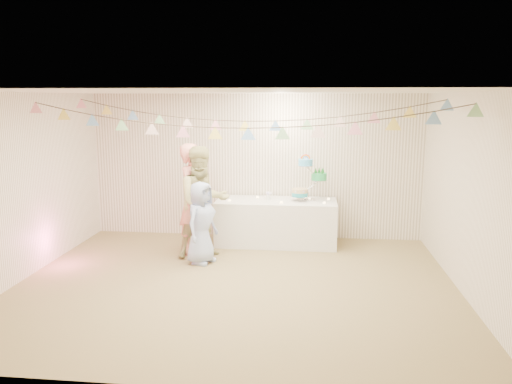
# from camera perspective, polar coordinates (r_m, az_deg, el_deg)

# --- Properties ---
(floor) EXTENTS (6.00, 6.00, 0.00)m
(floor) POSITION_cam_1_polar(r_m,az_deg,el_deg) (6.96, -2.39, -10.54)
(floor) COLOR olive
(floor) RESTS_ON ground
(ceiling) EXTENTS (6.00, 6.00, 0.00)m
(ceiling) POSITION_cam_1_polar(r_m,az_deg,el_deg) (6.49, -2.57, 11.38)
(ceiling) COLOR silver
(ceiling) RESTS_ON ground
(back_wall) EXTENTS (6.00, 6.00, 0.00)m
(back_wall) POSITION_cam_1_polar(r_m,az_deg,el_deg) (9.05, -0.09, 2.95)
(back_wall) COLOR white
(back_wall) RESTS_ON ground
(front_wall) EXTENTS (6.00, 6.00, 0.00)m
(front_wall) POSITION_cam_1_polar(r_m,az_deg,el_deg) (4.22, -7.63, -6.25)
(front_wall) COLOR white
(front_wall) RESTS_ON ground
(left_wall) EXTENTS (5.00, 5.00, 0.00)m
(left_wall) POSITION_cam_1_polar(r_m,az_deg,el_deg) (7.65, -25.28, 0.48)
(left_wall) COLOR white
(left_wall) RESTS_ON ground
(right_wall) EXTENTS (5.00, 5.00, 0.00)m
(right_wall) POSITION_cam_1_polar(r_m,az_deg,el_deg) (6.83, 23.24, -0.48)
(right_wall) COLOR white
(right_wall) RESTS_ON ground
(table) EXTENTS (2.07, 0.83, 0.78)m
(table) POSITION_cam_1_polar(r_m,az_deg,el_deg) (8.73, 2.33, -3.45)
(table) COLOR white
(table) RESTS_ON floor
(cake_stand) EXTENTS (0.67, 0.39, 0.75)m
(cake_stand) POSITION_cam_1_polar(r_m,az_deg,el_deg) (8.61, 6.04, 1.29)
(cake_stand) COLOR silver
(cake_stand) RESTS_ON table
(cake_bottom) EXTENTS (0.31, 0.31, 0.15)m
(cake_bottom) POSITION_cam_1_polar(r_m,az_deg,el_deg) (8.60, 5.00, -0.64)
(cake_bottom) COLOR teal
(cake_bottom) RESTS_ON cake_stand
(cake_middle) EXTENTS (0.27, 0.27, 0.22)m
(cake_middle) POSITION_cam_1_polar(r_m,az_deg,el_deg) (8.70, 7.23, 1.26)
(cake_middle) COLOR green
(cake_middle) RESTS_ON cake_stand
(cake_top_tier) EXTENTS (0.25, 0.25, 0.19)m
(cake_top_tier) POSITION_cam_1_polar(r_m,az_deg,el_deg) (8.54, 5.67, 2.94)
(cake_top_tier) COLOR #4EB9F5
(cake_top_tier) RESTS_ON cake_stand
(platter) EXTENTS (0.33, 0.33, 0.02)m
(platter) POSITION_cam_1_polar(r_m,az_deg,el_deg) (8.64, -0.73, -1.07)
(platter) COLOR white
(platter) RESTS_ON table
(posy) EXTENTS (0.12, 0.12, 0.14)m
(posy) POSITION_cam_1_polar(r_m,az_deg,el_deg) (8.69, 1.44, -0.58)
(posy) COLOR white
(posy) RESTS_ON table
(person_adult_a) EXTENTS (0.57, 0.74, 1.81)m
(person_adult_a) POSITION_cam_1_polar(r_m,az_deg,el_deg) (8.16, -7.11, -0.80)
(person_adult_a) COLOR #FF9685
(person_adult_a) RESTS_ON floor
(person_adult_b) EXTENTS (1.09, 1.02, 1.78)m
(person_adult_b) POSITION_cam_1_polar(r_m,az_deg,el_deg) (7.97, -6.08, -1.16)
(person_adult_b) COLOR tan
(person_adult_b) RESTS_ON floor
(person_child) EXTENTS (0.62, 0.73, 1.28)m
(person_child) POSITION_cam_1_polar(r_m,az_deg,el_deg) (7.70, -6.26, -3.50)
(person_child) COLOR #9FB1E1
(person_child) RESTS_ON floor
(bunting_back) EXTENTS (5.60, 1.10, 0.40)m
(bunting_back) POSITION_cam_1_polar(r_m,az_deg,el_deg) (7.58, -1.27, 9.40)
(bunting_back) COLOR pink
(bunting_back) RESTS_ON ceiling
(bunting_front) EXTENTS (5.60, 0.90, 0.36)m
(bunting_front) POSITION_cam_1_polar(r_m,az_deg,el_deg) (6.30, -2.83, 8.85)
(bunting_front) COLOR #72A5E5
(bunting_front) RESTS_ON ceiling
(tealight_0) EXTENTS (0.04, 0.04, 0.03)m
(tealight_0) POSITION_cam_1_polar(r_m,az_deg,el_deg) (8.58, -3.06, -0.94)
(tealight_0) COLOR #FFD88C
(tealight_0) RESTS_ON table
(tealight_1) EXTENTS (0.04, 0.04, 0.03)m
(tealight_1) POSITION_cam_1_polar(r_m,az_deg,el_deg) (8.84, 0.16, -0.57)
(tealight_1) COLOR #FFD88C
(tealight_1) RESTS_ON table
(tealight_2) EXTENTS (0.04, 0.04, 0.03)m
(tealight_2) POSITION_cam_1_polar(r_m,az_deg,el_deg) (8.42, 2.92, -1.17)
(tealight_2) COLOR #FFD88C
(tealight_2) RESTS_ON table
(tealight_3) EXTENTS (0.04, 0.04, 0.03)m
(tealight_3) POSITION_cam_1_polar(r_m,az_deg,el_deg) (8.84, 4.71, -0.62)
(tealight_3) COLOR #FFD88C
(tealight_3) RESTS_ON table
(tealight_4) EXTENTS (0.04, 0.04, 0.03)m
(tealight_4) POSITION_cam_1_polar(r_m,az_deg,el_deg) (8.45, 7.82, -1.21)
(tealight_4) COLOR #FFD88C
(tealight_4) RESTS_ON table
(tealight_5) EXTENTS (0.04, 0.04, 0.03)m
(tealight_5) POSITION_cam_1_polar(r_m,az_deg,el_deg) (8.77, 8.29, -0.78)
(tealight_5) COLOR #FFD88C
(tealight_5) RESTS_ON table
(tealight_6) EXTENTS (0.04, 0.04, 0.03)m
(tealight_6) POSITION_cam_1_polar(r_m,az_deg,el_deg) (8.72, 6.11, -0.80)
(tealight_6) COLOR #FFD88C
(tealight_6) RESTS_ON table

